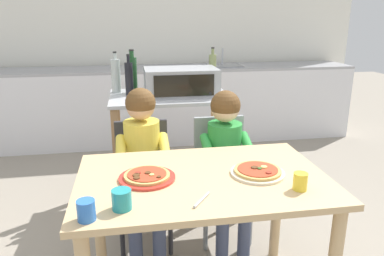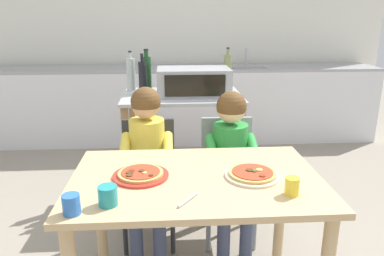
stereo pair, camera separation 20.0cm
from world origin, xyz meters
The scene contains 20 objects.
ground_plane centered at (0.00, 1.25, 0.00)m, with size 12.48×12.48×0.00m, color gray.
back_wall_tiled centered at (0.00, 3.18, 1.35)m, with size 5.24×0.12×2.70m.
kitchen_counter centered at (0.00, 2.77, 0.44)m, with size 4.71×0.60×1.09m.
kitchen_island_cart centered at (-0.02, 1.23, 0.59)m, with size 0.93×0.62×0.88m.
toaster_oven centered at (0.07, 1.22, 0.99)m, with size 0.55×0.35×0.21m.
bottle_clear_vinegar centered at (-0.42, 1.41, 1.02)m, with size 0.07×0.07×0.32m.
bottle_slim_sauce centered at (-0.32, 1.28, 1.01)m, with size 0.06×0.06×0.31m.
bottle_brown_beer centered at (0.37, 1.45, 1.03)m, with size 0.06×0.06×0.34m.
bottle_squat_spirits centered at (-0.29, 1.39, 1.03)m, with size 0.07×0.07×0.34m.
dining_table centered at (0.00, 0.00, 0.63)m, with size 1.18×0.77×0.74m.
dining_chair_left centered at (-0.26, 0.66, 0.48)m, with size 0.36×0.36×0.81m.
dining_chair_right centered at (0.27, 0.67, 0.48)m, with size 0.36×0.36×0.81m.
child_in_yellow_shirt centered at (-0.26, 0.54, 0.67)m, with size 0.32×0.42×1.05m.
child_in_green_shirt centered at (0.27, 0.55, 0.66)m, with size 0.32×0.42×1.01m.
pizza_plate_red_rimmed centered at (-0.26, 0.01, 0.76)m, with size 0.27×0.27×0.03m.
pizza_plate_cream centered at (0.27, -0.02, 0.76)m, with size 0.26×0.26×0.03m.
drinking_cup_teal centered at (-0.38, -0.25, 0.78)m, with size 0.08×0.08×0.08m, color teal.
drinking_cup_blue centered at (-0.50, -0.31, 0.78)m, with size 0.07×0.07×0.08m, color blue.
drinking_cup_yellow centered at (0.39, -0.21, 0.78)m, with size 0.06×0.06×0.08m, color yellow.
serving_spoon centered at (-0.05, -0.24, 0.75)m, with size 0.01×0.01×0.14m, color #B7BABF.
Camera 1 is at (-0.32, -1.58, 1.48)m, focal length 34.63 mm.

